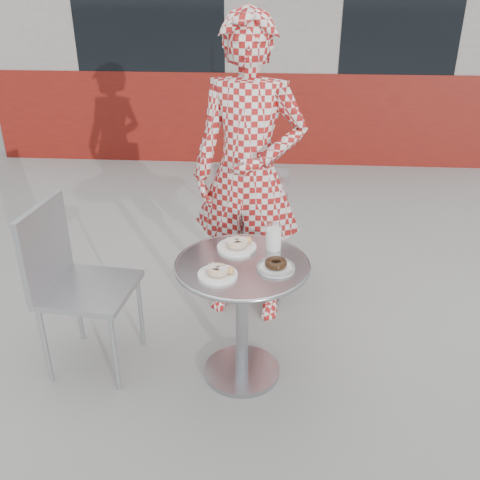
# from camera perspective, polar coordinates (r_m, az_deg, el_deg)

# --- Properties ---
(ground) EXTENTS (60.00, 60.00, 0.00)m
(ground) POSITION_cam_1_polar(r_m,az_deg,el_deg) (3.02, -0.44, -13.60)
(ground) COLOR #A19F99
(ground) RESTS_ON ground
(storefront) EXTENTS (6.02, 4.55, 3.00)m
(storefront) POSITION_cam_1_polar(r_m,az_deg,el_deg) (7.88, 3.01, 23.12)
(storefront) COLOR gray
(storefront) RESTS_ON ground
(bistro_table) EXTENTS (0.67, 0.67, 0.68)m
(bistro_table) POSITION_cam_1_polar(r_m,az_deg,el_deg) (2.69, 0.22, -5.59)
(bistro_table) COLOR #B6B6BB
(bistro_table) RESTS_ON ground
(chair_far) EXTENTS (0.48, 0.49, 0.93)m
(chair_far) POSITION_cam_1_polar(r_m,az_deg,el_deg) (3.59, 1.59, -1.04)
(chair_far) COLOR #ACAEB4
(chair_far) RESTS_ON ground
(chair_left) EXTENTS (0.49, 0.49, 0.93)m
(chair_left) POSITION_cam_1_polar(r_m,az_deg,el_deg) (3.00, -15.56, -8.12)
(chair_left) COLOR #ACAEB4
(chair_left) RESTS_ON ground
(seated_person) EXTENTS (0.72, 0.54, 1.81)m
(seated_person) POSITION_cam_1_polar(r_m,az_deg,el_deg) (3.11, 0.91, 6.94)
(seated_person) COLOR maroon
(seated_person) RESTS_ON ground
(plate_far) EXTENTS (0.20, 0.20, 0.05)m
(plate_far) POSITION_cam_1_polar(r_m,az_deg,el_deg) (2.74, -0.28, -0.50)
(plate_far) COLOR white
(plate_far) RESTS_ON bistro_table
(plate_near) EXTENTS (0.19, 0.19, 0.05)m
(plate_near) POSITION_cam_1_polar(r_m,az_deg,el_deg) (2.50, -2.33, -3.44)
(plate_near) COLOR white
(plate_near) RESTS_ON bistro_table
(plate_checker) EXTENTS (0.19, 0.19, 0.05)m
(plate_checker) POSITION_cam_1_polar(r_m,az_deg,el_deg) (2.56, 3.84, -2.78)
(plate_checker) COLOR white
(plate_checker) RESTS_ON bistro_table
(milk_cup) EXTENTS (0.08, 0.08, 0.13)m
(milk_cup) POSITION_cam_1_polar(r_m,az_deg,el_deg) (2.72, 3.60, 0.21)
(milk_cup) COLOR white
(milk_cup) RESTS_ON bistro_table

